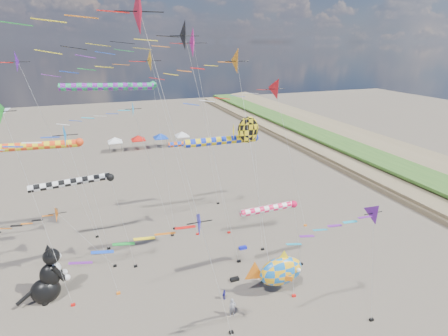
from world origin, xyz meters
TOP-DOWN VIEW (x-y plane):
  - delta_kite_0 at (7.51, 0.65)m, footprint 9.50×1.76m
  - delta_kite_1 at (-6.31, 20.57)m, footprint 10.43×1.88m
  - delta_kite_3 at (0.04, 18.75)m, footprint 15.19×3.21m
  - delta_kite_4 at (-5.69, 3.52)m, footprint 14.10×2.88m
  - delta_kite_5 at (-1.68, 12.57)m, footprint 15.12×2.66m
  - delta_kite_6 at (-3.09, 19.75)m, footprint 12.77×2.40m
  - delta_kite_7 at (2.51, 9.47)m, footprint 10.05×2.32m
  - delta_kite_8 at (-13.62, 16.38)m, footprint 9.58×1.88m
  - delta_kite_9 at (-5.58, -0.62)m, footprint 9.85×1.70m
  - delta_kite_10 at (9.73, 16.99)m, footprint 14.27×2.58m
  - delta_kite_11 at (-12.60, 11.74)m, footprint 10.19×2.05m
  - delta_kite_12 at (-16.12, 23.41)m, footprint 13.86×2.45m
  - windsock_0 at (6.05, 9.78)m, footprint 7.48×0.72m
  - windsock_1 at (-7.06, 22.11)m, footprint 11.24×0.82m
  - windsock_2 at (2.66, 27.27)m, footprint 7.22×0.72m
  - windsock_3 at (2.71, 13.85)m, footprint 8.97×0.86m
  - windsock_4 at (-14.32, 20.17)m, footprint 9.28×0.85m
  - windsock_5 at (-11.57, 15.56)m, footprint 8.77×0.73m
  - angelfish_kite at (4.56, 12.85)m, footprint 3.74×3.02m
  - cat_inflatable at (-15.04, 13.29)m, footprint 4.41×3.05m
  - fish_inflatable at (5.67, 6.64)m, footprint 5.96×2.71m
  - person_adult at (0.31, 5.35)m, footprint 0.64×0.42m
  - child_green at (4.93, 8.52)m, footprint 0.67×0.57m
  - child_blue at (0.35, 7.59)m, footprint 0.63×0.58m
  - kite_bag_0 at (2.29, 9.79)m, footprint 0.90×0.44m
  - kite_bag_1 at (5.32, 14.82)m, footprint 0.90×0.44m
  - tent_row at (1.50, 60.00)m, footprint 19.20×4.20m
  - parked_car at (14.75, 58.00)m, footprint 3.66×1.51m

SIDE VIEW (x-z plane):
  - kite_bag_0 at x=2.29m, z-range 0.00..0.30m
  - kite_bag_1 at x=5.32m, z-range 0.00..0.30m
  - child_blue at x=0.35m, z-range 0.00..1.03m
  - child_green at x=4.93m, z-range 0.00..1.22m
  - parked_car at x=14.75m, z-range 0.00..1.24m
  - person_adult at x=0.31m, z-range 0.00..1.76m
  - fish_inflatable at x=5.67m, z-range 0.10..4.82m
  - cat_inflatable at x=-15.04m, z-range 0.00..5.41m
  - tent_row at x=1.50m, z-range 1.25..5.05m
  - delta_kite_8 at x=-13.62m, z-range 2.72..10.69m
  - windsock_0 at x=6.05m, z-range 3.55..11.47m
  - windsock_2 at x=2.66m, z-range 4.68..14.90m
  - windsock_5 at x=-11.57m, z-range 5.05..16.00m
  - delta_kite_0 at x=7.51m, z-range 4.74..16.77m
  - delta_kite_9 at x=-5.58m, z-range 5.71..19.66m
  - windsock_4 at x=-14.32m, z-range 6.31..19.88m
  - windsock_3 at x=2.71m, z-range 6.58..20.70m
  - angelfish_kite at x=4.56m, z-range 6.62..22.74m
  - delta_kite_11 at x=-12.60m, z-range 7.22..24.41m
  - delta_kite_1 at x=-6.31m, z-range 7.29..24.52m
  - delta_kite_10 at x=9.73m, z-range 8.15..27.59m
  - windsock_1 at x=-7.06m, z-range 8.93..27.74m
  - delta_kite_12 at x=-16.12m, z-range 9.61..31.89m
  - delta_kite_6 at x=-3.09m, z-range 9.67..32.02m
  - delta_kite_7 at x=2.51m, z-range 9.87..32.48m
  - delta_kite_3 at x=0.04m, z-range 10.42..34.90m
  - delta_kite_5 at x=-1.68m, z-range 10.77..35.51m
  - delta_kite_4 at x=-5.69m, z-range 11.29..37.21m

